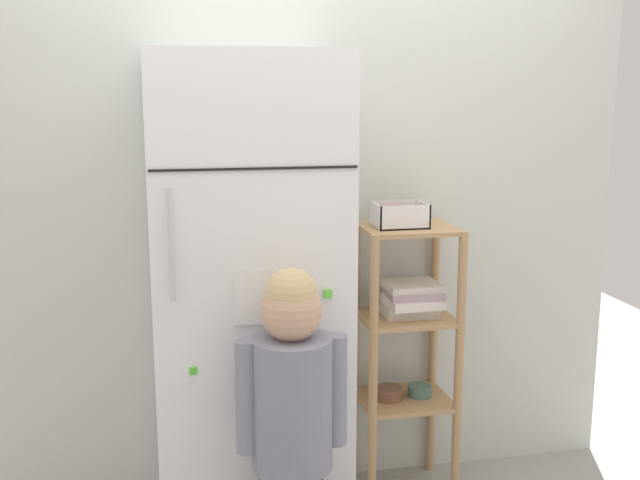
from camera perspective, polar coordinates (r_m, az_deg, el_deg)
name	(u,v)px	position (r m, az deg, el deg)	size (l,w,h in m)	color
kitchen_wall_back	(306,218)	(3.15, -1.06, 1.65)	(2.72, 0.03, 2.30)	silver
refrigerator	(248,302)	(2.85, -5.37, -4.58)	(0.68, 0.63, 1.80)	white
child_standing	(292,402)	(2.53, -2.11, -11.94)	(0.36, 0.27, 1.13)	#40373E
pantry_shelf_unit	(407,331)	(3.16, 6.47, -6.71)	(0.39, 0.34, 1.14)	tan
fruit_bin	(400,217)	(3.04, 5.98, 1.72)	(0.20, 0.16, 0.10)	white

